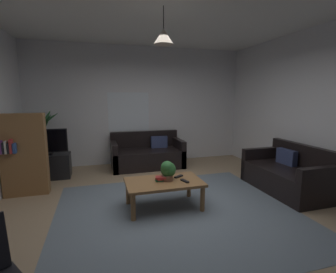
% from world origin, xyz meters
% --- Properties ---
extents(floor, '(5.29, 5.53, 0.02)m').
position_xyz_m(floor, '(0.00, 0.00, -0.01)').
color(floor, '#9E8466').
rests_on(floor, ground).
extents(rug, '(3.44, 3.04, 0.01)m').
position_xyz_m(rug, '(0.00, -0.20, 0.00)').
color(rug, slate).
rests_on(rug, ground).
extents(wall_back, '(5.41, 0.06, 2.88)m').
position_xyz_m(wall_back, '(0.00, 2.79, 1.44)').
color(wall_back, silver).
rests_on(wall_back, ground).
extents(wall_right, '(0.06, 5.53, 2.88)m').
position_xyz_m(wall_right, '(2.67, 0.00, 1.44)').
color(wall_right, silver).
rests_on(wall_right, ground).
extents(ceiling, '(5.29, 5.53, 0.02)m').
position_xyz_m(ceiling, '(0.00, 0.00, 2.89)').
color(ceiling, white).
extents(window_pane, '(1.00, 0.01, 0.95)m').
position_xyz_m(window_pane, '(-0.30, 2.76, 1.29)').
color(window_pane, white).
extents(couch_under_window, '(1.67, 0.84, 0.82)m').
position_xyz_m(couch_under_window, '(0.06, 2.28, 0.27)').
color(couch_under_window, black).
rests_on(couch_under_window, ground).
extents(couch_right_side, '(0.84, 1.53, 0.82)m').
position_xyz_m(couch_right_side, '(2.16, 0.08, 0.27)').
color(couch_right_side, black).
rests_on(couch_right_side, ground).
extents(coffee_table, '(1.14, 0.68, 0.42)m').
position_xyz_m(coffee_table, '(-0.14, 0.04, 0.36)').
color(coffee_table, olive).
rests_on(coffee_table, ground).
extents(book_on_table_0, '(0.15, 0.12, 0.03)m').
position_xyz_m(book_on_table_0, '(-0.20, 0.05, 0.43)').
color(book_on_table_0, '#387247').
rests_on(book_on_table_0, coffee_table).
extents(book_on_table_1, '(0.13, 0.11, 0.02)m').
position_xyz_m(book_on_table_1, '(-0.19, 0.04, 0.45)').
color(book_on_table_1, '#B22D2D').
rests_on(book_on_table_1, coffee_table).
extents(book_on_table_2, '(0.18, 0.14, 0.03)m').
position_xyz_m(book_on_table_2, '(-0.19, 0.04, 0.48)').
color(book_on_table_2, '#B22D2D').
rests_on(book_on_table_2, coffee_table).
extents(remote_on_table_0, '(0.16, 0.12, 0.02)m').
position_xyz_m(remote_on_table_0, '(0.13, 0.15, 0.43)').
color(remote_on_table_0, black).
rests_on(remote_on_table_0, coffee_table).
extents(remote_on_table_1, '(0.10, 0.17, 0.02)m').
position_xyz_m(remote_on_table_1, '(0.15, -0.08, 0.43)').
color(remote_on_table_1, black).
rests_on(remote_on_table_1, coffee_table).
extents(potted_plant_on_table, '(0.23, 0.23, 0.30)m').
position_xyz_m(potted_plant_on_table, '(-0.07, 0.06, 0.58)').
color(potted_plant_on_table, brown).
rests_on(potted_plant_on_table, coffee_table).
extents(tv_stand, '(0.90, 0.44, 0.50)m').
position_xyz_m(tv_stand, '(-2.09, 2.01, 0.25)').
color(tv_stand, black).
rests_on(tv_stand, ground).
extents(tv, '(0.85, 0.16, 0.53)m').
position_xyz_m(tv, '(-2.09, 1.99, 0.77)').
color(tv, black).
rests_on(tv, tv_stand).
extents(potted_palm_corner, '(0.77, 0.90, 1.45)m').
position_xyz_m(potted_palm_corner, '(-2.20, 2.43, 0.65)').
color(potted_palm_corner, beige).
rests_on(potted_palm_corner, ground).
extents(bookshelf_corner, '(0.70, 0.31, 1.40)m').
position_xyz_m(bookshelf_corner, '(-2.28, 1.18, 0.70)').
color(bookshelf_corner, olive).
rests_on(bookshelf_corner, ground).
extents(pendant_lamp, '(0.28, 0.28, 0.50)m').
position_xyz_m(pendant_lamp, '(-0.14, 0.04, 2.49)').
color(pendant_lamp, black).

